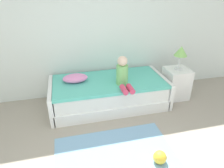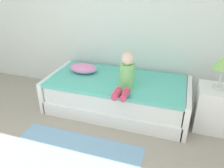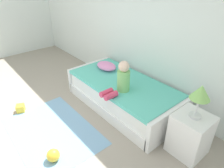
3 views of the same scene
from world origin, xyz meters
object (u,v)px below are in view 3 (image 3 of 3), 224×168
Objects in this scene: nightstand at (190,134)px; pillow at (106,66)px; toy_block at (21,108)px; bed at (123,94)px; child_figure at (121,80)px; toy_ball at (53,155)px; table_lamp at (201,94)px.

nightstand is 1.36× the size of pillow.
bed is at bearing 55.51° from toy_block.
child_figure is 1.43m from toy_ball.
table_lamp reaches higher than child_figure.
table_lamp is at bearing 9.21° from child_figure.
child_figure reaches higher than bed.
toy_block is (-1.34, 0.03, -0.02)m from toy_ball.
pillow is at bearing 74.54° from toy_block.
nightstand is at bearing 31.41° from toy_block.
bed is 0.55m from child_figure.
nightstand is at bearing -4.17° from pillow.
child_figure reaches higher than nightstand.
toy_block is (-0.44, -1.59, -0.50)m from pillow.
pillow is (-1.93, 0.14, -0.37)m from table_lamp.
bed reaches higher than toy_ball.
bed is 4.80× the size of pillow.
child_figure is (0.20, -0.23, 0.46)m from bed.
table_lamp is 3.43× the size of toy_block.
toy_block is at bearing -105.46° from pillow.
toy_ball is (0.32, -1.52, -0.16)m from bed.
child_figure is at bearing -170.79° from nightstand.
pillow is at bearing 175.83° from nightstand.
bed is 16.06× the size of toy_block.
nightstand is (1.35, -0.04, 0.05)m from bed.
child_figure is at bearing 45.99° from toy_block.
table_lamp reaches higher than nightstand.
toy_block is at bearing -148.59° from nightstand.
toy_ball is (-1.03, -1.48, -0.21)m from nightstand.
table_lamp is 2.56× the size of toy_ball.
toy_ball is at bearing -84.63° from child_figure.
pillow is 1.91m from toy_ball.
toy_ball is (0.90, -1.62, -0.48)m from pillow.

